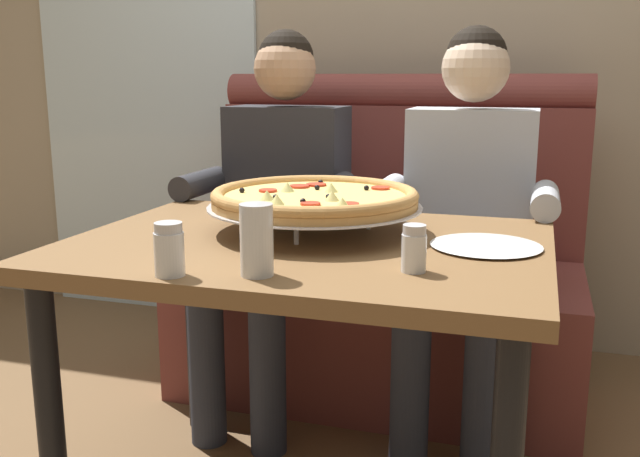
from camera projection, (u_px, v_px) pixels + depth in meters
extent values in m
cube|color=tan|center=(417.00, 7.00, 2.90)|extent=(6.00, 0.12, 2.80)
cube|color=white|center=(143.00, 14.00, 3.20)|extent=(1.10, 0.02, 2.80)
cube|color=brown|center=(375.00, 331.00, 2.50)|extent=(1.40, 0.60, 0.46)
cube|color=brown|center=(399.00, 189.00, 2.77)|extent=(1.40, 0.18, 0.65)
cylinder|color=brown|center=(401.00, 92.00, 2.69)|extent=(1.40, 0.14, 0.14)
cube|color=brown|center=(308.00, 248.00, 1.69)|extent=(1.13, 0.84, 0.04)
cylinder|color=black|center=(51.00, 427.00, 1.58)|extent=(0.06, 0.06, 0.70)
cylinder|color=black|center=(195.00, 324.00, 2.24)|extent=(0.06, 0.06, 0.70)
cylinder|color=black|center=(517.00, 360.00, 1.95)|extent=(0.06, 0.06, 0.70)
cube|color=#2D3342|center=(266.00, 259.00, 2.29)|extent=(0.34, 0.40, 0.15)
cylinder|color=#2D3342|center=(207.00, 372.00, 2.15)|extent=(0.11, 0.11, 0.46)
cylinder|color=#2D3342|center=(268.00, 380.00, 2.10)|extent=(0.11, 0.11, 0.46)
cube|color=#2D2D33|center=(288.00, 187.00, 2.45)|extent=(0.40, 0.22, 0.56)
cylinder|color=#2D2D33|center=(200.00, 183.00, 2.31)|extent=(0.08, 0.28, 0.08)
cylinder|color=#2D2D33|center=(334.00, 190.00, 2.17)|extent=(0.08, 0.28, 0.08)
sphere|color=tan|center=(285.00, 69.00, 2.35)|extent=(0.21, 0.21, 0.21)
sphere|color=black|center=(286.00, 58.00, 2.35)|extent=(0.19, 0.19, 0.19)
cube|color=#2D3342|center=(460.00, 275.00, 2.11)|extent=(0.34, 0.40, 0.15)
cylinder|color=#2D3342|center=(410.00, 400.00, 1.97)|extent=(0.11, 0.11, 0.46)
cylinder|color=#2D3342|center=(482.00, 409.00, 1.91)|extent=(0.11, 0.11, 0.46)
cube|color=#B2B7C1|center=(470.00, 196.00, 2.27)|extent=(0.40, 0.22, 0.56)
cylinder|color=#B2B7C1|center=(387.00, 192.00, 2.13)|extent=(0.08, 0.28, 0.08)
cylinder|color=#B2B7C1|center=(545.00, 200.00, 1.99)|extent=(0.08, 0.28, 0.08)
sphere|color=beige|center=(475.00, 68.00, 2.17)|extent=(0.21, 0.21, 0.21)
sphere|color=black|center=(476.00, 57.00, 2.17)|extent=(0.19, 0.19, 0.19)
cylinder|color=silver|center=(296.00, 231.00, 1.63)|extent=(0.01, 0.01, 0.06)
cylinder|color=silver|center=(279.00, 212.00, 1.87)|extent=(0.01, 0.01, 0.06)
cylinder|color=silver|center=(369.00, 217.00, 1.80)|extent=(0.01, 0.01, 0.06)
torus|color=silver|center=(315.00, 210.00, 1.76)|extent=(0.30, 0.30, 0.01)
cylinder|color=silver|center=(315.00, 207.00, 1.76)|extent=(0.54, 0.54, 0.00)
cylinder|color=tan|center=(315.00, 202.00, 1.76)|extent=(0.52, 0.52, 0.02)
torus|color=tan|center=(315.00, 195.00, 1.75)|extent=(0.52, 0.52, 0.03)
cylinder|color=#EFCC6B|center=(315.00, 197.00, 1.75)|extent=(0.46, 0.46, 0.01)
cylinder|color=red|center=(349.00, 204.00, 1.61)|extent=(0.05, 0.05, 0.01)
cylinder|color=red|center=(380.00, 188.00, 1.84)|extent=(0.05, 0.05, 0.01)
cylinder|color=red|center=(316.00, 185.00, 1.90)|extent=(0.05, 0.05, 0.01)
cylinder|color=red|center=(299.00, 186.00, 1.87)|extent=(0.05, 0.05, 0.01)
cylinder|color=red|center=(310.00, 204.00, 1.61)|extent=(0.05, 0.05, 0.01)
cylinder|color=red|center=(268.00, 190.00, 1.80)|extent=(0.05, 0.05, 0.01)
sphere|color=black|center=(321.00, 182.00, 1.92)|extent=(0.01, 0.01, 0.01)
sphere|color=black|center=(366.00, 188.00, 1.82)|extent=(0.01, 0.01, 0.01)
sphere|color=black|center=(328.00, 197.00, 1.69)|extent=(0.01, 0.01, 0.01)
sphere|color=black|center=(275.00, 197.00, 1.68)|extent=(0.01, 0.01, 0.01)
sphere|color=black|center=(317.00, 187.00, 1.83)|extent=(0.01, 0.01, 0.01)
sphere|color=black|center=(242.00, 190.00, 1.78)|extent=(0.01, 0.01, 0.01)
sphere|color=black|center=(302.00, 201.00, 1.63)|extent=(0.01, 0.01, 0.01)
cone|color=#CCC675|center=(342.00, 203.00, 1.58)|extent=(0.04, 0.04, 0.02)
cone|color=#CCC675|center=(332.00, 196.00, 1.67)|extent=(0.04, 0.04, 0.02)
cone|color=#CCC675|center=(331.00, 187.00, 1.79)|extent=(0.04, 0.04, 0.02)
cone|color=#CCC675|center=(288.00, 187.00, 1.80)|extent=(0.04, 0.04, 0.02)
cone|color=#CCC675|center=(267.00, 195.00, 1.68)|extent=(0.04, 0.04, 0.02)
cone|color=#CCC675|center=(277.00, 199.00, 1.62)|extent=(0.04, 0.04, 0.02)
cylinder|color=white|center=(169.00, 254.00, 1.37)|extent=(0.06, 0.06, 0.09)
cylinder|color=silver|center=(170.00, 265.00, 1.38)|extent=(0.05, 0.05, 0.05)
cylinder|color=silver|center=(168.00, 228.00, 1.36)|extent=(0.05, 0.05, 0.02)
cylinder|color=white|center=(414.00, 253.00, 1.40)|extent=(0.05, 0.05, 0.08)
cylinder|color=#4C6633|center=(414.00, 261.00, 1.41)|extent=(0.04, 0.04, 0.04)
cylinder|color=silver|center=(415.00, 230.00, 1.39)|extent=(0.05, 0.05, 0.02)
cylinder|color=white|center=(486.00, 246.00, 1.61)|extent=(0.18, 0.18, 0.01)
cone|color=white|center=(486.00, 242.00, 1.61)|extent=(0.26, 0.26, 0.01)
cylinder|color=silver|center=(259.00, 240.00, 1.37)|extent=(0.07, 0.07, 0.14)
cylinder|color=white|center=(259.00, 252.00, 1.37)|extent=(0.06, 0.06, 0.09)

